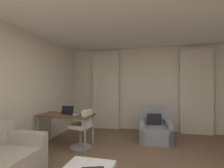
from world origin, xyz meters
The scene contains 8 objects.
wall_window centered at (0.00, 3.03, 1.30)m, with size 5.12×0.06×2.60m.
ceiling centered at (0.00, 0.00, 2.63)m, with size 5.12×6.12×0.06m, color white.
curtain_left_panel centered at (-1.38, 2.90, 1.25)m, with size 0.90×0.06×2.50m.
curtain_right_panel centered at (1.38, 2.90, 1.25)m, with size 0.90×0.06×2.50m.
armchair centered at (0.19, 2.02, 0.27)m, with size 0.85×0.88×0.81m.
desk centered at (-1.80, 1.08, 0.68)m, with size 1.24×0.58×0.75m.
desk_chair centered at (-1.40, 1.09, 0.39)m, with size 0.48×0.48×0.88m.
laptop centered at (-1.68, 1.02, 0.80)m, with size 0.36×0.31×0.22m.
Camera 1 is at (0.17, -2.47, 1.45)m, focal length 27.24 mm.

